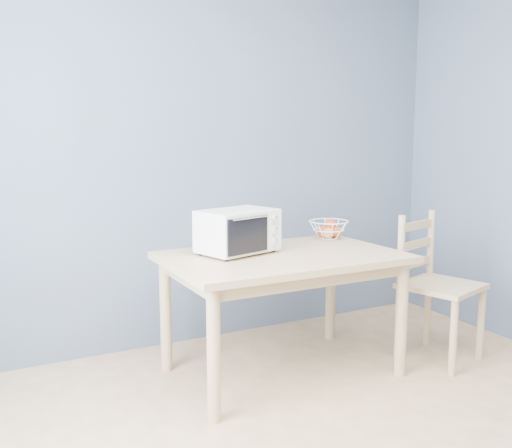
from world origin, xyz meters
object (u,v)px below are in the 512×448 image
toaster_oven (236,231)px  fruit_basket (328,229)px  dining_table (283,270)px  dining_chair (435,288)px

toaster_oven → fruit_basket: bearing=-4.3°
dining_table → toaster_oven: size_ratio=2.69×
dining_chair → toaster_oven: bearing=146.6°
dining_table → dining_chair: size_ratio=1.47×
dining_table → toaster_oven: (-0.25, 0.13, 0.24)m
toaster_oven → fruit_basket: size_ratio=1.44×
dining_table → toaster_oven: toaster_oven is taller
dining_table → fruit_basket: size_ratio=3.89×
fruit_basket → dining_chair: bearing=-49.3°
fruit_basket → dining_chair: size_ratio=0.38×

